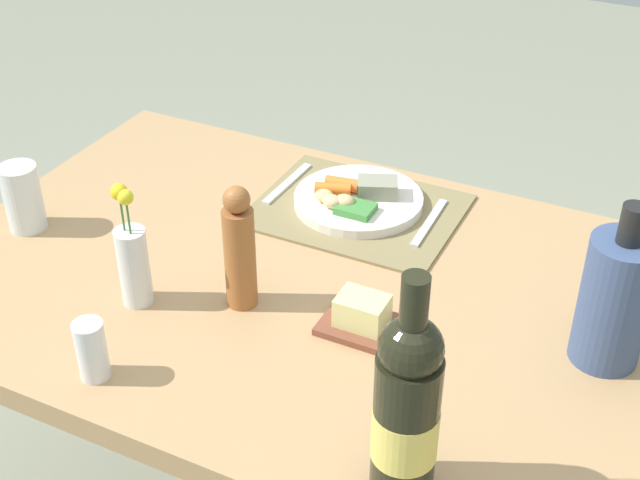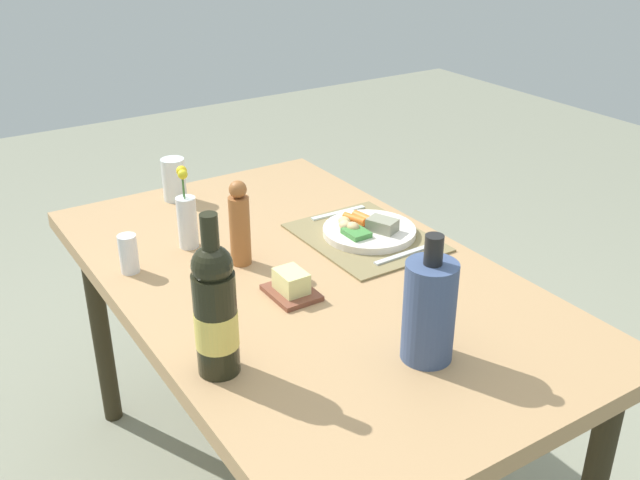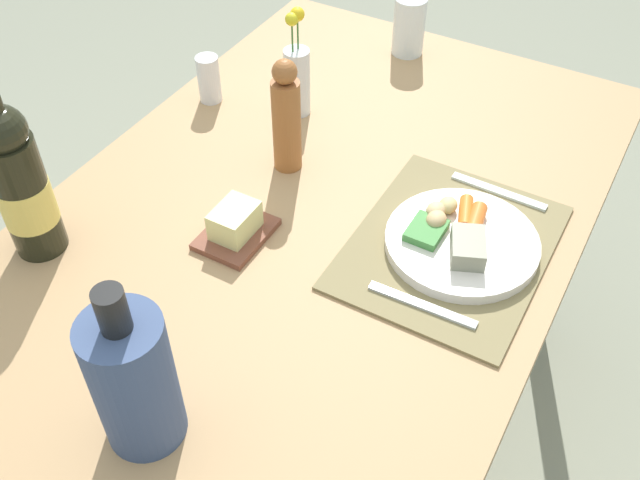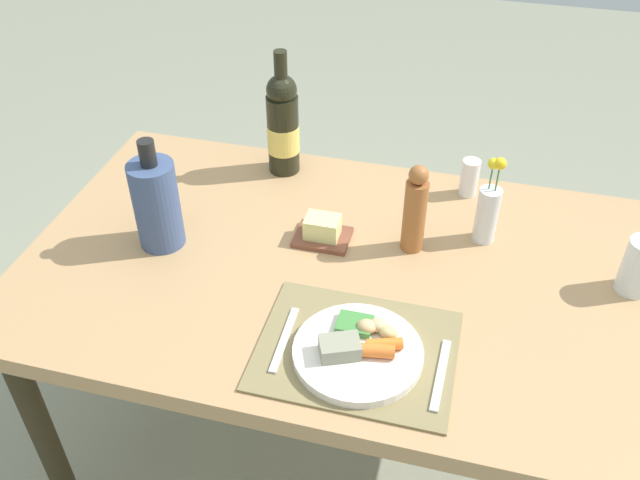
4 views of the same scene
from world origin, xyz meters
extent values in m
plane|color=gray|center=(0.00, 0.00, 0.00)|extent=(8.00, 8.00, 0.00)
cube|color=tan|center=(0.00, 0.00, 0.71)|extent=(1.46, 0.88, 0.04)
cylinder|color=#2F2818|center=(-0.65, -0.36, 0.34)|extent=(0.06, 0.06, 0.69)
cylinder|color=#2F2818|center=(-0.65, 0.36, 0.34)|extent=(0.06, 0.06, 0.69)
cylinder|color=#2F2818|center=(0.65, 0.36, 0.34)|extent=(0.06, 0.06, 0.69)
cube|color=olive|center=(0.08, -0.24, 0.74)|extent=(0.39, 0.31, 0.01)
cylinder|color=white|center=(0.09, -0.26, 0.75)|extent=(0.25, 0.25, 0.02)
cube|color=gray|center=(0.06, -0.28, 0.77)|extent=(0.09, 0.08, 0.03)
cylinder|color=orange|center=(0.13, -0.27, 0.77)|extent=(0.07, 0.04, 0.03)
cylinder|color=orange|center=(0.14, -0.25, 0.77)|extent=(0.07, 0.04, 0.02)
ellipsoid|color=tan|center=(0.10, -0.21, 0.77)|extent=(0.04, 0.03, 0.03)
ellipsoid|color=#DDBA82|center=(0.12, -0.20, 0.77)|extent=(0.04, 0.03, 0.03)
ellipsoid|color=#D7C17B|center=(0.14, -0.21, 0.77)|extent=(0.04, 0.03, 0.03)
cube|color=#42883D|center=(0.07, -0.20, 0.77)|extent=(0.07, 0.06, 0.01)
cube|color=silver|center=(-0.06, -0.26, 0.74)|extent=(0.02, 0.18, 0.00)
cube|color=silver|center=(0.25, -0.27, 0.74)|extent=(0.02, 0.18, 0.00)
cylinder|color=#9F5D2E|center=(0.14, 0.10, 0.82)|extent=(0.05, 0.05, 0.18)
sphere|color=#9F5D2E|center=(0.14, 0.10, 0.93)|extent=(0.04, 0.04, 0.04)
cylinder|color=silver|center=(0.30, 0.18, 0.80)|extent=(0.05, 0.05, 0.14)
cylinder|color=#3F7233|center=(0.29, 0.18, 0.84)|extent=(0.00, 0.00, 0.21)
sphere|color=yellow|center=(0.29, 0.18, 0.94)|extent=(0.03, 0.03, 0.03)
cylinder|color=#3F7233|center=(0.31, 0.18, 0.84)|extent=(0.00, 0.00, 0.21)
sphere|color=yellow|center=(0.31, 0.18, 0.94)|extent=(0.03, 0.03, 0.03)
cube|color=brown|center=(-0.07, 0.08, 0.74)|extent=(0.13, 0.10, 0.01)
cube|color=#E6E491|center=(-0.07, 0.08, 0.77)|extent=(0.08, 0.06, 0.05)
cylinder|color=white|center=(0.25, 0.36, 0.78)|extent=(0.05, 0.05, 0.10)
cylinder|color=#3D5079|center=(-0.43, -0.02, 0.84)|extent=(0.11, 0.11, 0.21)
cylinder|color=black|center=(-0.43, -0.02, 0.98)|extent=(0.04, 0.04, 0.06)
cylinder|color=black|center=(-0.25, 0.35, 0.84)|extent=(0.08, 0.08, 0.22)
sphere|color=black|center=(-0.25, 0.35, 0.97)|extent=(0.08, 0.08, 0.08)
cylinder|color=black|center=(-0.25, 0.35, 1.02)|extent=(0.03, 0.03, 0.10)
cylinder|color=#EED25F|center=(-0.25, 0.35, 0.83)|extent=(0.09, 0.09, 0.08)
cylinder|color=silver|center=(0.62, 0.08, 0.80)|extent=(0.07, 0.07, 0.13)
cylinder|color=silver|center=(0.62, 0.08, 0.77)|extent=(0.07, 0.07, 0.07)
camera|label=1|loc=(-0.49, 1.10, 1.64)|focal=49.34mm
camera|label=2|loc=(-1.35, 0.82, 1.60)|focal=40.90mm
camera|label=3|loc=(-0.77, -0.48, 1.60)|focal=41.01mm
camera|label=4|loc=(0.24, -1.14, 1.74)|focal=38.14mm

